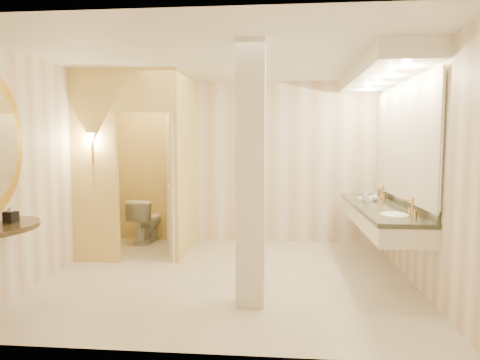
# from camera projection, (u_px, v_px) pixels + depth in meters

# --- Properties ---
(floor) EXTENTS (4.50, 4.50, 0.00)m
(floor) POSITION_uv_depth(u_px,v_px,m) (228.00, 276.00, 5.41)
(floor) COLOR silver
(floor) RESTS_ON ground
(ceiling) EXTENTS (4.50, 4.50, 0.00)m
(ceiling) POSITION_uv_depth(u_px,v_px,m) (227.00, 59.00, 5.17)
(ceiling) COLOR silver
(ceiling) RESTS_ON wall_back
(wall_back) EXTENTS (4.50, 0.02, 2.70)m
(wall_back) POSITION_uv_depth(u_px,v_px,m) (241.00, 162.00, 7.28)
(wall_back) COLOR white
(wall_back) RESTS_ON floor
(wall_front) EXTENTS (4.50, 0.02, 2.70)m
(wall_front) POSITION_uv_depth(u_px,v_px,m) (197.00, 186.00, 3.31)
(wall_front) COLOR white
(wall_front) RESTS_ON floor
(wall_left) EXTENTS (0.02, 4.00, 2.70)m
(wall_left) POSITION_uv_depth(u_px,v_px,m) (54.00, 169.00, 5.49)
(wall_left) COLOR white
(wall_left) RESTS_ON floor
(wall_right) EXTENTS (0.02, 4.00, 2.70)m
(wall_right) POSITION_uv_depth(u_px,v_px,m) (415.00, 171.00, 5.09)
(wall_right) COLOR white
(wall_right) RESTS_ON floor
(toilet_closet) EXTENTS (1.50, 1.55, 2.70)m
(toilet_closet) POSITION_uv_depth(u_px,v_px,m) (160.00, 163.00, 6.35)
(toilet_closet) COLOR #EDDD7C
(toilet_closet) RESTS_ON floor
(wall_sconce) EXTENTS (0.14, 0.14, 0.42)m
(wall_sconce) POSITION_uv_depth(u_px,v_px,m) (92.00, 139.00, 5.86)
(wall_sconce) COLOR gold
(wall_sconce) RESTS_ON toilet_closet
(vanity) EXTENTS (0.75, 2.78, 2.09)m
(vanity) POSITION_uv_depth(u_px,v_px,m) (384.00, 147.00, 5.49)
(vanity) COLOR silver
(vanity) RESTS_ON floor
(pillar) EXTENTS (0.29, 0.29, 2.70)m
(pillar) POSITION_uv_depth(u_px,v_px,m) (251.00, 176.00, 4.37)
(pillar) COLOR silver
(pillar) RESTS_ON floor
(tissue_box) EXTENTS (0.14, 0.14, 0.11)m
(tissue_box) POSITION_uv_depth(u_px,v_px,m) (11.00, 217.00, 4.36)
(tissue_box) COLOR black
(tissue_box) RESTS_ON console_shelf
(toilet) EXTENTS (0.52, 0.78, 0.74)m
(toilet) POSITION_uv_depth(u_px,v_px,m) (147.00, 220.00, 7.26)
(toilet) COLOR white
(toilet) RESTS_ON floor
(soap_bottle_a) EXTENTS (0.06, 0.07, 0.12)m
(soap_bottle_a) POSITION_uv_depth(u_px,v_px,m) (368.00, 198.00, 5.82)
(soap_bottle_a) COLOR beige
(soap_bottle_a) RESTS_ON vanity
(soap_bottle_b) EXTENTS (0.11, 0.11, 0.13)m
(soap_bottle_b) POSITION_uv_depth(u_px,v_px,m) (375.00, 196.00, 5.96)
(soap_bottle_b) COLOR silver
(soap_bottle_b) RESTS_ON vanity
(soap_bottle_c) EXTENTS (0.11, 0.11, 0.23)m
(soap_bottle_c) POSITION_uv_depth(u_px,v_px,m) (365.00, 193.00, 5.95)
(soap_bottle_c) COLOR #C6B28C
(soap_bottle_c) RESTS_ON vanity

